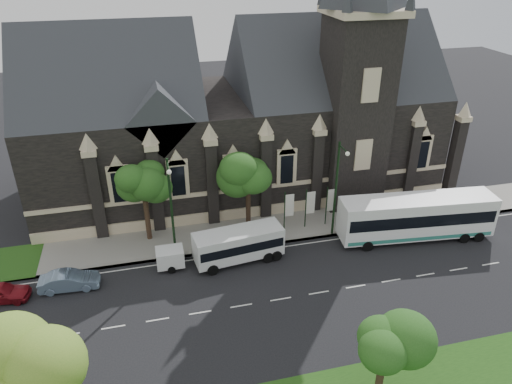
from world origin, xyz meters
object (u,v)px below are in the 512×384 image
object	(u,v)px
banner_flag_left	(288,208)
tour_coach	(416,217)
tree_park_east	(388,334)
sedan	(69,281)
shuttle_bus	(239,244)
street_lamp_mid	(171,205)
tree_park_near	(28,366)
banner_flag_center	(309,205)
tree_walk_left	(145,180)
street_lamp_near	(337,185)
box_trailer	(170,257)
banner_flag_right	(330,202)
car_far_red	(0,292)
tree_walk_right	(250,169)

from	to	relation	value
banner_flag_left	tour_coach	world-z (taller)	banner_flag_left
tree_park_east	banner_flag_left	size ratio (longest dim) A/B	1.57
sedan	shuttle_bus	bearing A→B (deg)	-85.09
street_lamp_mid	shuttle_bus	world-z (taller)	street_lamp_mid
tree_park_near	street_lamp_mid	size ratio (longest dim) A/B	0.95
tree_park_near	banner_flag_center	world-z (taller)	tree_park_near
tree_walk_left	banner_flag_center	size ratio (longest dim) A/B	1.91
tree_walk_left	banner_flag_left	world-z (taller)	tree_walk_left
tree_walk_left	tour_coach	distance (m)	23.62
street_lamp_near	banner_flag_left	world-z (taller)	street_lamp_near
box_trailer	shuttle_bus	bearing A→B (deg)	-3.66
sedan	box_trailer	bearing A→B (deg)	-80.70
banner_flag_left	tree_park_east	bearing A→B (deg)	-90.35
box_trailer	sedan	bearing A→B (deg)	-173.21
tour_coach	sedan	xyz separation A→B (m)	(-29.09, -0.05, -1.42)
tree_walk_left	banner_flag_right	bearing A→B (deg)	-6.04
street_lamp_near	tour_coach	bearing A→B (deg)	-15.86
car_far_red	street_lamp_near	bearing A→B (deg)	-77.61
banner_flag_center	box_trailer	xyz separation A→B (m)	(-12.83, -3.05, -1.42)
shuttle_bus	sedan	size ratio (longest dim) A/B	1.70
tree_park_near	tour_coach	xyz separation A→B (m)	(28.65, 13.91, -4.27)
tree_park_near	box_trailer	distance (m)	17.29
tree_park_east	car_far_red	bearing A→B (deg)	148.52
banner_flag_right	box_trailer	bearing A→B (deg)	-168.39
tree_walk_left	street_lamp_near	world-z (taller)	street_lamp_near
shuttle_bus	car_far_red	size ratio (longest dim) A/B	1.77
tree_walk_right	street_lamp_mid	world-z (taller)	street_lamp_mid
street_lamp_near	banner_flag_center	world-z (taller)	street_lamp_near
banner_flag_right	banner_flag_left	bearing A→B (deg)	180.00
banner_flag_left	street_lamp_mid	bearing A→B (deg)	-169.50
tree_walk_right	street_lamp_near	size ratio (longest dim) A/B	0.87
tree_walk_left	banner_flag_left	distance (m)	12.66
tree_park_near	tree_park_east	size ratio (longest dim) A/B	1.36
street_lamp_near	banner_flag_left	size ratio (longest dim) A/B	2.25
banner_flag_right	tree_walk_left	bearing A→B (deg)	173.96
tree_park_near	banner_flag_left	bearing A→B (deg)	44.54
banner_flag_center	tree_park_near	bearing A→B (deg)	-138.46
banner_flag_center	banner_flag_right	distance (m)	2.00
tree_walk_right	tree_park_east	bearing A→B (deg)	-81.58
street_lamp_near	tour_coach	world-z (taller)	street_lamp_near
tour_coach	street_lamp_mid	bearing A→B (deg)	-179.45
street_lamp_near	street_lamp_mid	bearing A→B (deg)	180.00
street_lamp_near	sedan	size ratio (longest dim) A/B	2.04
street_lamp_near	sedan	distance (m)	22.73
tree_park_near	banner_flag_right	xyz separation A→B (m)	(22.06, 17.77, -4.03)
tree_park_near	tree_walk_left	distance (m)	20.38
street_lamp_near	banner_flag_center	bearing A→B (deg)	131.93
banner_flag_right	car_far_red	xyz separation A→B (m)	(-27.32, -4.11, -1.66)
tree_park_near	tree_walk_left	world-z (taller)	tree_park_near
tree_park_east	banner_flag_center	size ratio (longest dim) A/B	1.57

